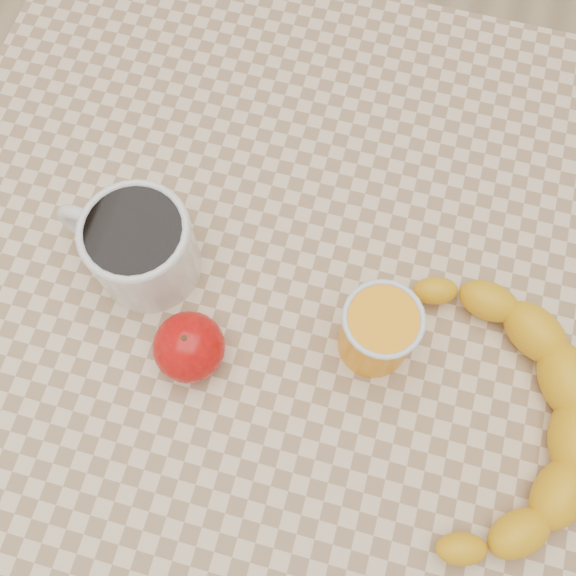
% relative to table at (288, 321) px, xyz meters
% --- Properties ---
extents(ground, '(3.00, 3.00, 0.00)m').
position_rel_table_xyz_m(ground, '(0.00, 0.00, -0.66)').
color(ground, tan).
rests_on(ground, ground).
extents(table, '(0.80, 0.80, 0.75)m').
position_rel_table_xyz_m(table, '(0.00, 0.00, 0.00)').
color(table, beige).
rests_on(table, ground).
extents(coffee_mug, '(0.15, 0.12, 0.09)m').
position_rel_table_xyz_m(coffee_mug, '(-0.14, -0.01, 0.13)').
color(coffee_mug, silver).
rests_on(coffee_mug, table).
extents(orange_juice_glass, '(0.07, 0.07, 0.08)m').
position_rel_table_xyz_m(orange_juice_glass, '(0.09, -0.03, 0.13)').
color(orange_juice_glass, orange).
rests_on(orange_juice_glass, table).
extents(apple, '(0.07, 0.07, 0.06)m').
position_rel_table_xyz_m(apple, '(-0.07, -0.08, 0.12)').
color(apple, '#930408').
rests_on(apple, table).
extents(banana, '(0.28, 0.35, 0.05)m').
position_rel_table_xyz_m(banana, '(0.22, -0.07, 0.11)').
color(banana, gold).
rests_on(banana, table).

